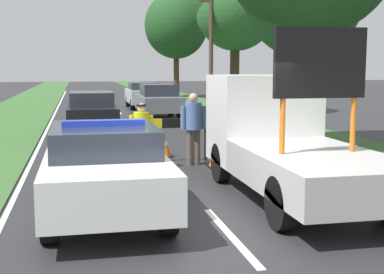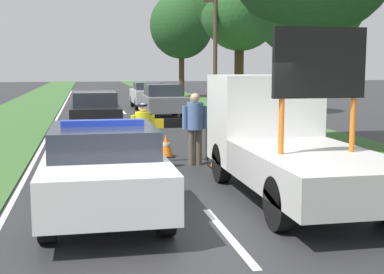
{
  "view_description": "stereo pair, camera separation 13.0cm",
  "coord_description": "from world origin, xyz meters",
  "px_view_note": "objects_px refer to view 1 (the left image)",
  "views": [
    {
      "loc": [
        -2.11,
        -7.63,
        2.44
      ],
      "look_at": [
        -0.0,
        2.28,
        1.1
      ],
      "focal_mm": 50.0,
      "sensor_mm": 36.0,
      "label": 1
    },
    {
      "loc": [
        -1.98,
        -7.65,
        2.44
      ],
      "look_at": [
        -0.0,
        2.28,
        1.1
      ],
      "focal_mm": 50.0,
      "sensor_mm": 36.0,
      "label": 2
    }
  ],
  "objects_px": {
    "road_barrier": "(162,126)",
    "traffic_cone_centre_front": "(164,146)",
    "roadside_tree_near_right": "(236,8)",
    "roadside_tree_mid_right": "(176,26)",
    "work_truck": "(283,138)",
    "utility_pole": "(211,51)",
    "queued_car_sedan_silver": "(143,95)",
    "police_officer": "(142,130)",
    "queued_car_sedan_black": "(92,112)",
    "traffic_cone_near_truck": "(217,154)",
    "queued_car_suv_grey": "(159,100)",
    "police_car": "(104,166)",
    "pedestrian_civilian": "(193,123)",
    "traffic_cone_near_police": "(102,144)"
  },
  "relations": [
    {
      "from": "road_barrier",
      "to": "traffic_cone_centre_front",
      "type": "xyz_separation_m",
      "value": [
        0.18,
        0.81,
        -0.62
      ]
    },
    {
      "from": "roadside_tree_near_right",
      "to": "roadside_tree_mid_right",
      "type": "bearing_deg",
      "value": 90.52
    },
    {
      "from": "road_barrier",
      "to": "roadside_tree_mid_right",
      "type": "xyz_separation_m",
      "value": [
        5.54,
        28.28,
        4.66
      ]
    },
    {
      "from": "work_truck",
      "to": "utility_pole",
      "type": "xyz_separation_m",
      "value": [
        2.32,
        15.04,
        2.07
      ]
    },
    {
      "from": "utility_pole",
      "to": "queued_car_sedan_silver",
      "type": "bearing_deg",
      "value": 110.15
    },
    {
      "from": "police_officer",
      "to": "traffic_cone_centre_front",
      "type": "relative_size",
      "value": 2.59
    },
    {
      "from": "traffic_cone_centre_front",
      "to": "queued_car_sedan_silver",
      "type": "bearing_deg",
      "value": 85.0
    },
    {
      "from": "police_officer",
      "to": "queued_car_sedan_black",
      "type": "height_order",
      "value": "police_officer"
    },
    {
      "from": "road_barrier",
      "to": "traffic_cone_near_truck",
      "type": "xyz_separation_m",
      "value": [
        1.22,
        -0.89,
        -0.61
      ]
    },
    {
      "from": "queued_car_sedan_black",
      "to": "roadside_tree_near_right",
      "type": "distance_m",
      "value": 10.72
    },
    {
      "from": "road_barrier",
      "to": "utility_pole",
      "type": "relative_size",
      "value": 0.47
    },
    {
      "from": "queued_car_suv_grey",
      "to": "utility_pole",
      "type": "bearing_deg",
      "value": 169.34
    },
    {
      "from": "queued_car_sedan_silver",
      "to": "roadside_tree_near_right",
      "type": "relative_size",
      "value": 0.6
    },
    {
      "from": "police_car",
      "to": "traffic_cone_near_truck",
      "type": "bearing_deg",
      "value": 51.01
    },
    {
      "from": "road_barrier",
      "to": "police_officer",
      "type": "distance_m",
      "value": 1.06
    },
    {
      "from": "utility_pole",
      "to": "work_truck",
      "type": "bearing_deg",
      "value": -98.77
    },
    {
      "from": "traffic_cone_near_truck",
      "to": "utility_pole",
      "type": "bearing_deg",
      "value": 76.69
    },
    {
      "from": "queued_car_suv_grey",
      "to": "utility_pole",
      "type": "relative_size",
      "value": 0.71
    },
    {
      "from": "road_barrier",
      "to": "police_officer",
      "type": "bearing_deg",
      "value": -121.2
    },
    {
      "from": "traffic_cone_near_truck",
      "to": "utility_pole",
      "type": "xyz_separation_m",
      "value": [
        2.88,
        12.17,
        2.82
      ]
    },
    {
      "from": "traffic_cone_near_truck",
      "to": "roadside_tree_mid_right",
      "type": "height_order",
      "value": "roadside_tree_mid_right"
    },
    {
      "from": "pedestrian_civilian",
      "to": "roadside_tree_mid_right",
      "type": "distance_m",
      "value": 29.56
    },
    {
      "from": "police_car",
      "to": "traffic_cone_centre_front",
      "type": "bearing_deg",
      "value": 70.5
    },
    {
      "from": "work_truck",
      "to": "queued_car_suv_grey",
      "type": "bearing_deg",
      "value": -91.86
    },
    {
      "from": "work_truck",
      "to": "traffic_cone_near_truck",
      "type": "xyz_separation_m",
      "value": [
        -0.56,
        2.88,
        -0.76
      ]
    },
    {
      "from": "traffic_cone_centre_front",
      "to": "queued_car_sedan_black",
      "type": "relative_size",
      "value": 0.14
    },
    {
      "from": "police_car",
      "to": "queued_car_sedan_silver",
      "type": "distance_m",
      "value": 22.62
    },
    {
      "from": "pedestrian_civilian",
      "to": "traffic_cone_near_police",
      "type": "distance_m",
      "value": 2.94
    },
    {
      "from": "pedestrian_civilian",
      "to": "traffic_cone_near_truck",
      "type": "distance_m",
      "value": 0.96
    },
    {
      "from": "police_car",
      "to": "queued_car_sedan_black",
      "type": "bearing_deg",
      "value": 89.4
    },
    {
      "from": "road_barrier",
      "to": "queued_car_suv_grey",
      "type": "height_order",
      "value": "queued_car_suv_grey"
    },
    {
      "from": "pedestrian_civilian",
      "to": "traffic_cone_centre_front",
      "type": "bearing_deg",
      "value": 94.33
    },
    {
      "from": "roadside_tree_mid_right",
      "to": "queued_car_sedan_black",
      "type": "bearing_deg",
      "value": -107.87
    },
    {
      "from": "queued_car_suv_grey",
      "to": "roadside_tree_mid_right",
      "type": "distance_m",
      "value": 17.64
    },
    {
      "from": "road_barrier",
      "to": "roadside_tree_near_right",
      "type": "relative_size",
      "value": 0.38
    },
    {
      "from": "traffic_cone_near_truck",
      "to": "queued_car_sedan_black",
      "type": "distance_m",
      "value": 7.58
    },
    {
      "from": "police_officer",
      "to": "traffic_cone_near_truck",
      "type": "distance_m",
      "value": 1.94
    },
    {
      "from": "pedestrian_civilian",
      "to": "traffic_cone_centre_front",
      "type": "relative_size",
      "value": 2.93
    },
    {
      "from": "police_car",
      "to": "road_barrier",
      "type": "xyz_separation_m",
      "value": [
        1.67,
        4.49,
        0.14
      ]
    },
    {
      "from": "traffic_cone_near_police",
      "to": "traffic_cone_near_truck",
      "type": "relative_size",
      "value": 1.01
    },
    {
      "from": "police_car",
      "to": "queued_car_sedan_silver",
      "type": "bearing_deg",
      "value": 81.22
    },
    {
      "from": "road_barrier",
      "to": "police_officer",
      "type": "xyz_separation_m",
      "value": [
        -0.62,
        -0.86,
        0.01
      ]
    },
    {
      "from": "police_car",
      "to": "roadside_tree_mid_right",
      "type": "height_order",
      "value": "roadside_tree_mid_right"
    },
    {
      "from": "police_car",
      "to": "queued_car_suv_grey",
      "type": "relative_size",
      "value": 1.1
    },
    {
      "from": "queued_car_sedan_black",
      "to": "roadside_tree_near_right",
      "type": "bearing_deg",
      "value": -138.52
    },
    {
      "from": "pedestrian_civilian",
      "to": "traffic_cone_near_truck",
      "type": "height_order",
      "value": "pedestrian_civilian"
    },
    {
      "from": "road_barrier",
      "to": "queued_car_suv_grey",
      "type": "distance_m",
      "value": 11.85
    },
    {
      "from": "pedestrian_civilian",
      "to": "roadside_tree_near_right",
      "type": "xyz_separation_m",
      "value": [
        4.97,
        13.1,
        4.26
      ]
    },
    {
      "from": "road_barrier",
      "to": "utility_pole",
      "type": "bearing_deg",
      "value": 74.63
    },
    {
      "from": "utility_pole",
      "to": "traffic_cone_near_truck",
      "type": "bearing_deg",
      "value": -103.31
    }
  ]
}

